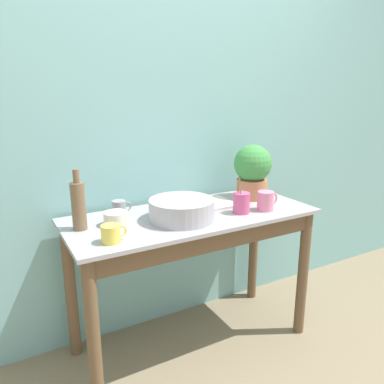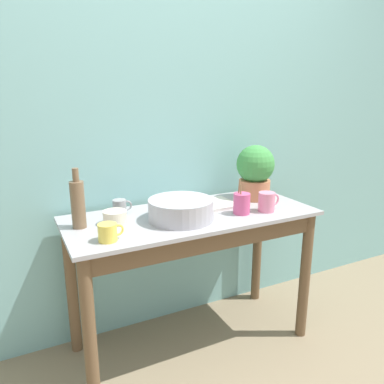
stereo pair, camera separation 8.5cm
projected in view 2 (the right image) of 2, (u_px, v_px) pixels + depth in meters
name	position (u px, v px, depth m)	size (l,w,h in m)	color
ground_plane	(216.00, 372.00, 1.94)	(12.00, 12.00, 0.00)	#7F7056
wall_back	(166.00, 129.00, 2.16)	(6.00, 0.05, 2.40)	#7AB2B2
counter_table	(194.00, 244.00, 2.00)	(1.32, 0.56, 0.78)	brown
potted_plant	(255.00, 171.00, 2.22)	(0.23, 0.23, 0.32)	#B7704C
bowl_wash_large	(181.00, 209.00, 1.88)	(0.33, 0.33, 0.11)	#A8A8B2
bottle_tall	(78.00, 203.00, 1.75)	(0.07, 0.07, 0.29)	brown
mug_yellow	(108.00, 232.00, 1.61)	(0.11, 0.08, 0.08)	#E5CC4C
mug_pink	(267.00, 202.00, 2.01)	(0.13, 0.09, 0.10)	pink
mug_grey	(120.00, 207.00, 1.96)	(0.10, 0.07, 0.08)	gray
bowl_small_cream	(115.00, 217.00, 1.82)	(0.12, 0.12, 0.07)	beige
utensil_cup	(242.00, 203.00, 1.97)	(0.09, 0.09, 0.19)	#CC4C7F
tray_board	(215.00, 204.00, 2.13)	(0.21, 0.22, 0.02)	beige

